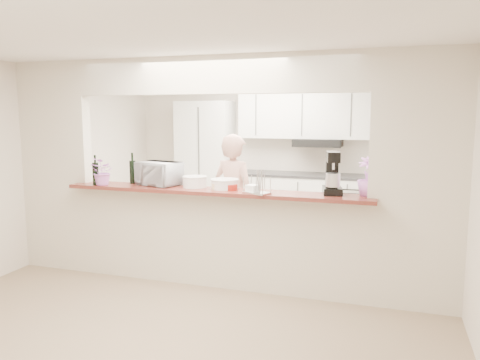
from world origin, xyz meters
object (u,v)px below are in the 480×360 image
at_px(stand_mixer, 332,175).
at_px(refrigerator, 407,184).
at_px(toaster_oven, 159,174).
at_px(person, 234,200).

bearing_deg(stand_mixer, refrigerator, 72.75).
xyz_separation_m(toaster_oven, person, (0.65, 0.75, -0.40)).
bearing_deg(toaster_oven, stand_mixer, 15.11).
xyz_separation_m(toaster_oven, stand_mixer, (1.95, 0.01, 0.06)).
height_order(refrigerator, person, refrigerator).
distance_m(toaster_oven, stand_mixer, 1.95).
bearing_deg(toaster_oven, refrigerator, 58.08).
relative_size(stand_mixer, person, 0.26).
distance_m(toaster_oven, person, 1.07).
bearing_deg(person, refrigerator, -120.64).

